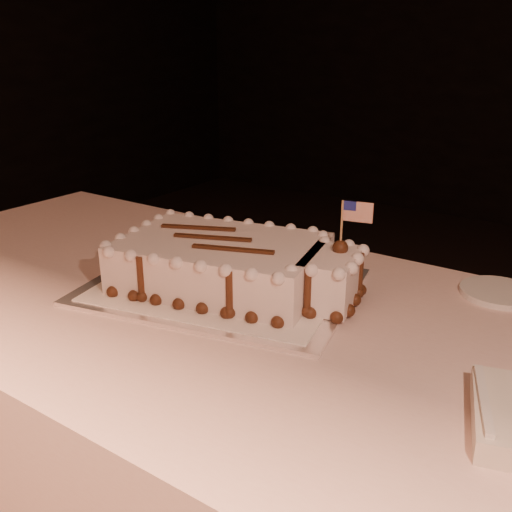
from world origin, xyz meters
The scene contains 4 objects.
cake_board centered at (-0.35, 0.65, 0.75)m, with size 0.50×0.37×0.01m, color white.
doily centered at (-0.35, 0.65, 0.76)m, with size 0.45×0.34×0.00m, color white.
sheet_cake centered at (-0.33, 0.65, 0.80)m, with size 0.49×0.34×0.19m.
side_plate centered at (0.10, 0.92, 0.76)m, with size 0.14×0.14×0.01m, color silver.
Camera 1 is at (0.28, -0.15, 1.20)m, focal length 40.00 mm.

